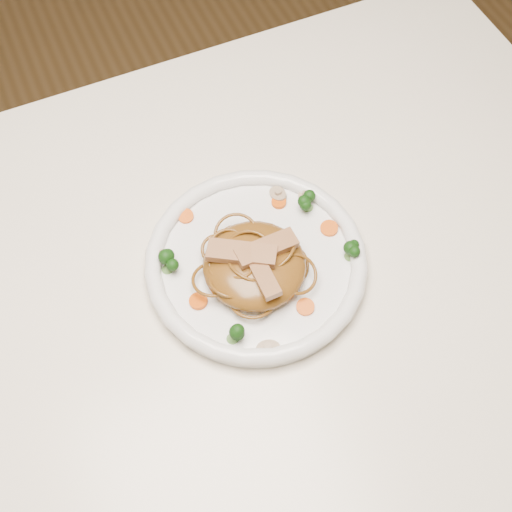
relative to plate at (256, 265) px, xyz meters
name	(u,v)px	position (x,y,z in m)	size (l,w,h in m)	color
ground	(221,467)	(-0.09, -0.03, -0.76)	(4.00, 4.00, 0.00)	#533A1C
table	(197,350)	(-0.09, -0.03, -0.11)	(1.20, 0.80, 0.75)	#F3E8CE
plate	(256,265)	(0.00, 0.00, 0.00)	(0.26, 0.26, 0.02)	white
noodle_mound	(254,265)	(-0.01, -0.01, 0.03)	(0.12, 0.12, 0.04)	brown
chicken_a	(266,248)	(0.01, -0.01, 0.05)	(0.07, 0.02, 0.01)	#A0774B
chicken_b	(242,253)	(-0.02, 0.00, 0.05)	(0.08, 0.03, 0.01)	#A0774B
chicken_c	(263,275)	(-0.01, -0.04, 0.05)	(0.06, 0.02, 0.01)	#A0774B
broccoli_0	(309,199)	(0.09, 0.05, 0.03)	(0.03, 0.03, 0.03)	#103A0C
broccoli_1	(166,264)	(-0.10, 0.03, 0.02)	(0.02, 0.02, 0.03)	#103A0C
broccoli_2	(232,333)	(-0.06, -0.08, 0.02)	(0.03, 0.03, 0.03)	#103A0C
broccoli_3	(352,249)	(0.10, -0.04, 0.03)	(0.03, 0.03, 0.03)	#103A0C
carrot_0	(279,202)	(0.06, 0.07, 0.01)	(0.02, 0.02, 0.01)	#E65208
carrot_1	(198,301)	(-0.08, -0.02, 0.01)	(0.02, 0.02, 0.01)	#E65208
carrot_2	(329,228)	(0.10, 0.01, 0.01)	(0.02, 0.02, 0.01)	#E65208
carrot_3	(186,216)	(-0.05, 0.09, 0.01)	(0.02, 0.02, 0.01)	#E65208
carrot_4	(305,307)	(0.03, -0.08, 0.01)	(0.02, 0.02, 0.01)	#E65208
mushroom_0	(268,349)	(-0.03, -0.11, 0.01)	(0.03, 0.03, 0.01)	#C4B393
mushroom_1	(305,196)	(0.09, 0.06, 0.01)	(0.02, 0.02, 0.01)	#C4B393
mushroom_2	(162,256)	(-0.10, 0.05, 0.01)	(0.02, 0.02, 0.01)	#C4B393
mushroom_3	(278,194)	(0.06, 0.08, 0.01)	(0.03, 0.03, 0.01)	#C4B393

